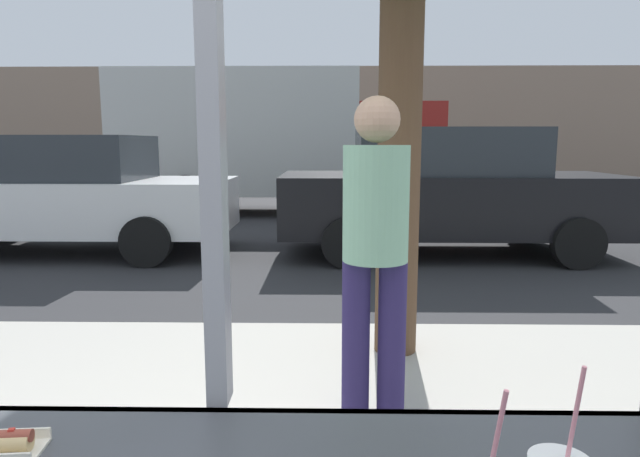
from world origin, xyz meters
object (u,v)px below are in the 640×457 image
object	(u,v)px
parked_car_white	(62,193)
pedestrian	(375,242)
parked_car_black	(447,191)
box_truck	(272,138)

from	to	relation	value
parked_car_white	pedestrian	bearing A→B (deg)	-51.36
parked_car_white	pedestrian	xyz separation A→B (m)	(3.97, -4.97, 0.23)
pedestrian	parked_car_black	bearing A→B (deg)	74.30
parked_car_black	box_truck	world-z (taller)	box_truck
parked_car_white	pedestrian	world-z (taller)	pedestrian
parked_car_black	box_truck	size ratio (longest dim) A/B	0.67
pedestrian	box_truck	bearing A→B (deg)	98.91
parked_car_black	pedestrian	xyz separation A→B (m)	(-1.40, -4.97, 0.18)
parked_car_white	box_truck	bearing A→B (deg)	61.09
parked_car_white	pedestrian	distance (m)	6.37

